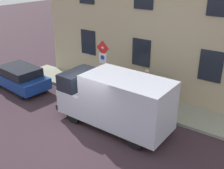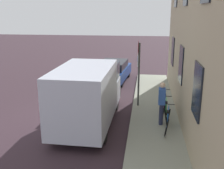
{
  "view_description": "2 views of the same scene",
  "coord_description": "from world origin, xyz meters",
  "px_view_note": "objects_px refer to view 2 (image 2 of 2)",
  "views": [
    {
      "loc": [
        -7.88,
        -6.97,
        6.74
      ],
      "look_at": [
        2.62,
        0.54,
        1.11
      ],
      "focal_mm": 43.71,
      "sensor_mm": 36.0,
      "label": 1
    },
    {
      "loc": [
        3.19,
        -10.97,
        4.53
      ],
      "look_at": [
        1.64,
        0.98,
        1.21
      ],
      "focal_mm": 42.94,
      "sensor_mm": 36.0,
      "label": 2
    }
  ],
  "objects_px": {
    "bicycle_blue": "(168,121)",
    "bicycle_purple": "(164,103)",
    "parked_hatchback": "(113,71)",
    "sign_post_stacked": "(138,64)",
    "pedestrian": "(162,102)",
    "bicycle_green": "(166,111)",
    "delivery_van": "(88,93)"
  },
  "relations": [
    {
      "from": "sign_post_stacked",
      "to": "pedestrian",
      "type": "bearing_deg",
      "value": -63.6
    },
    {
      "from": "delivery_van",
      "to": "pedestrian",
      "type": "relative_size",
      "value": 3.12
    },
    {
      "from": "bicycle_purple",
      "to": "pedestrian",
      "type": "height_order",
      "value": "pedestrian"
    },
    {
      "from": "sign_post_stacked",
      "to": "parked_hatchback",
      "type": "bearing_deg",
      "value": 109.87
    },
    {
      "from": "bicycle_purple",
      "to": "delivery_van",
      "type": "bearing_deg",
      "value": 120.76
    },
    {
      "from": "bicycle_purple",
      "to": "bicycle_blue",
      "type": "bearing_deg",
      "value": -175.56
    },
    {
      "from": "delivery_van",
      "to": "bicycle_green",
      "type": "height_order",
      "value": "delivery_van"
    },
    {
      "from": "bicycle_blue",
      "to": "delivery_van",
      "type": "bearing_deg",
      "value": 88.41
    },
    {
      "from": "parked_hatchback",
      "to": "pedestrian",
      "type": "distance_m",
      "value": 7.5
    },
    {
      "from": "bicycle_blue",
      "to": "bicycle_purple",
      "type": "distance_m",
      "value": 2.06
    },
    {
      "from": "sign_post_stacked",
      "to": "parked_hatchback",
      "type": "xyz_separation_m",
      "value": [
        -1.77,
        4.89,
        -1.45
      ]
    },
    {
      "from": "bicycle_green",
      "to": "pedestrian",
      "type": "relative_size",
      "value": 1.0
    },
    {
      "from": "sign_post_stacked",
      "to": "bicycle_purple",
      "type": "xyz_separation_m",
      "value": [
        1.24,
        -0.57,
        -1.67
      ]
    },
    {
      "from": "bicycle_blue",
      "to": "bicycle_purple",
      "type": "height_order",
      "value": "same"
    },
    {
      "from": "sign_post_stacked",
      "to": "bicycle_green",
      "type": "relative_size",
      "value": 1.76
    },
    {
      "from": "sign_post_stacked",
      "to": "parked_hatchback",
      "type": "height_order",
      "value": "sign_post_stacked"
    },
    {
      "from": "bicycle_blue",
      "to": "bicycle_purple",
      "type": "relative_size",
      "value": 1.0
    },
    {
      "from": "delivery_van",
      "to": "pedestrian",
      "type": "xyz_separation_m",
      "value": [
        2.94,
        0.07,
        -0.26
      ]
    },
    {
      "from": "bicycle_blue",
      "to": "bicycle_purple",
      "type": "bearing_deg",
      "value": 7.32
    },
    {
      "from": "bicycle_blue",
      "to": "bicycle_purple",
      "type": "xyz_separation_m",
      "value": [
        -0.0,
        2.06,
        0.0
      ]
    },
    {
      "from": "pedestrian",
      "to": "bicycle_green",
      "type": "bearing_deg",
      "value": -114.94
    },
    {
      "from": "delivery_van",
      "to": "bicycle_purple",
      "type": "distance_m",
      "value": 3.62
    },
    {
      "from": "delivery_van",
      "to": "bicycle_green",
      "type": "distance_m",
      "value": 3.31
    },
    {
      "from": "parked_hatchback",
      "to": "bicycle_purple",
      "type": "distance_m",
      "value": 6.24
    },
    {
      "from": "sign_post_stacked",
      "to": "pedestrian",
      "type": "height_order",
      "value": "sign_post_stacked"
    },
    {
      "from": "sign_post_stacked",
      "to": "bicycle_blue",
      "type": "relative_size",
      "value": 1.76
    },
    {
      "from": "parked_hatchback",
      "to": "sign_post_stacked",
      "type": "bearing_deg",
      "value": -154.82
    },
    {
      "from": "delivery_van",
      "to": "parked_hatchback",
      "type": "relative_size",
      "value": 1.29
    },
    {
      "from": "parked_hatchback",
      "to": "bicycle_blue",
      "type": "distance_m",
      "value": 8.1
    },
    {
      "from": "pedestrian",
      "to": "bicycle_blue",
      "type": "bearing_deg",
      "value": 112.04
    },
    {
      "from": "delivery_van",
      "to": "bicycle_green",
      "type": "relative_size",
      "value": 3.12
    },
    {
      "from": "sign_post_stacked",
      "to": "parked_hatchback",
      "type": "distance_m",
      "value": 5.4
    }
  ]
}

